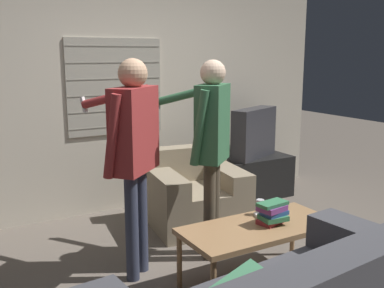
# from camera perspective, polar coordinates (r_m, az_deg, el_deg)

# --- Properties ---
(ground_plane) EXTENTS (16.00, 16.00, 0.00)m
(ground_plane) POSITION_cam_1_polar(r_m,az_deg,el_deg) (3.54, 4.03, -17.49)
(ground_plane) COLOR #665B51
(wall_back) EXTENTS (5.20, 0.08, 2.55)m
(wall_back) POSITION_cam_1_polar(r_m,az_deg,el_deg) (4.93, -9.05, 6.26)
(wall_back) COLOR beige
(wall_back) RESTS_ON ground_plane
(armchair_beige) EXTENTS (1.00, 0.94, 0.75)m
(armchair_beige) POSITION_cam_1_polar(r_m,az_deg,el_deg) (4.58, 0.27, -6.47)
(armchair_beige) COLOR gray
(armchair_beige) RESTS_ON ground_plane
(coffee_table) EXTENTS (1.18, 0.55, 0.45)m
(coffee_table) POSITION_cam_1_polar(r_m,az_deg,el_deg) (3.44, 8.54, -10.82)
(coffee_table) COLOR #9E754C
(coffee_table) RESTS_ON ground_plane
(tv_stand) EXTENTS (0.93, 0.45, 0.50)m
(tv_stand) POSITION_cam_1_polar(r_m,az_deg,el_deg) (5.46, 7.72, -4.19)
(tv_stand) COLOR black
(tv_stand) RESTS_ON ground_plane
(tv) EXTENTS (0.75, 0.47, 0.58)m
(tv) POSITION_cam_1_polar(r_m,az_deg,el_deg) (5.35, 7.85, 1.40)
(tv) COLOR #2D2D33
(tv) RESTS_ON tv_stand
(person_left_standing) EXTENTS (0.54, 0.86, 1.68)m
(person_left_standing) POSITION_cam_1_polar(r_m,az_deg,el_deg) (3.36, -7.49, 0.41)
(person_left_standing) COLOR #33384C
(person_left_standing) RESTS_ON ground_plane
(person_right_standing) EXTENTS (0.47, 0.80, 1.66)m
(person_right_standing) POSITION_cam_1_polar(r_m,az_deg,el_deg) (3.67, 2.40, 1.05)
(person_right_standing) COLOR #4C4233
(person_right_standing) RESTS_ON ground_plane
(book_stack) EXTENTS (0.24, 0.20, 0.17)m
(book_stack) POSITION_cam_1_polar(r_m,az_deg,el_deg) (3.44, 10.16, -8.58)
(book_stack) COLOR maroon
(book_stack) RESTS_ON coffee_table
(soda_can) EXTENTS (0.07, 0.07, 0.13)m
(soda_can) POSITION_cam_1_polar(r_m,az_deg,el_deg) (3.62, 8.63, -7.94)
(soda_can) COLOR silver
(soda_can) RESTS_ON coffee_table
(spare_remote) EXTENTS (0.08, 0.14, 0.02)m
(spare_remote) POSITION_cam_1_polar(r_m,az_deg,el_deg) (3.57, 8.48, -9.08)
(spare_remote) COLOR white
(spare_remote) RESTS_ON coffee_table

